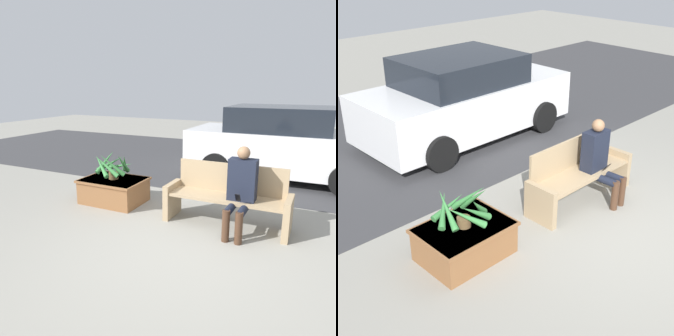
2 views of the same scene
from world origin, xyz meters
TOP-DOWN VIEW (x-y plane):
  - ground_plane at (0.00, 0.00)m, footprint 30.00×30.00m
  - road_surface at (0.00, 5.21)m, footprint 20.00×6.00m
  - bench at (0.25, 1.04)m, footprint 1.84×0.53m
  - person_seated at (0.48, 0.85)m, footprint 0.39×0.63m
  - planter_box at (-1.85, 1.11)m, footprint 1.10×0.82m
  - potted_plant at (-1.85, 1.12)m, footprint 0.71×0.72m
  - parked_car at (0.62, 4.10)m, footprint 4.10×1.98m

SIDE VIEW (x-z plane):
  - ground_plane at x=0.00m, z-range 0.00..0.00m
  - road_surface at x=0.00m, z-range 0.00..0.01m
  - planter_box at x=-1.85m, z-range 0.02..0.45m
  - bench at x=0.25m, z-range -0.03..0.88m
  - person_seated at x=0.48m, z-range 0.05..1.28m
  - potted_plant at x=-1.85m, z-range 0.42..0.93m
  - parked_car at x=0.62m, z-range -0.02..1.58m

